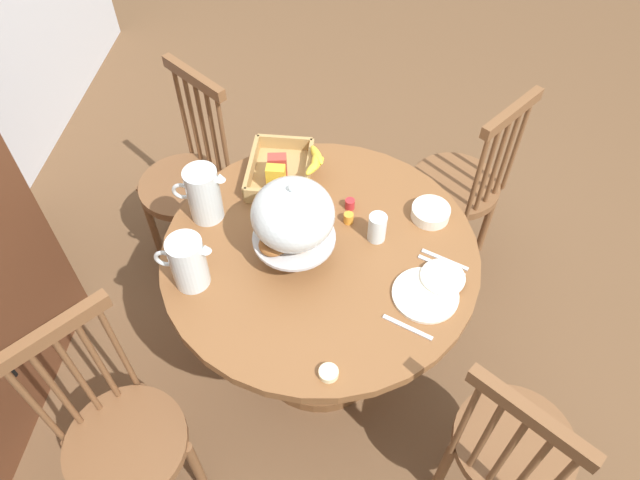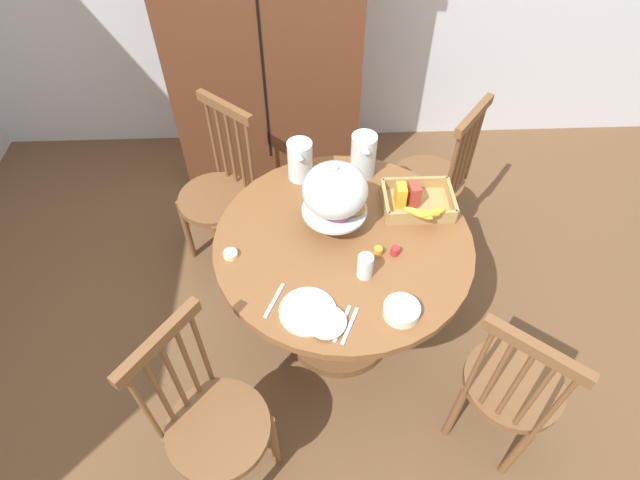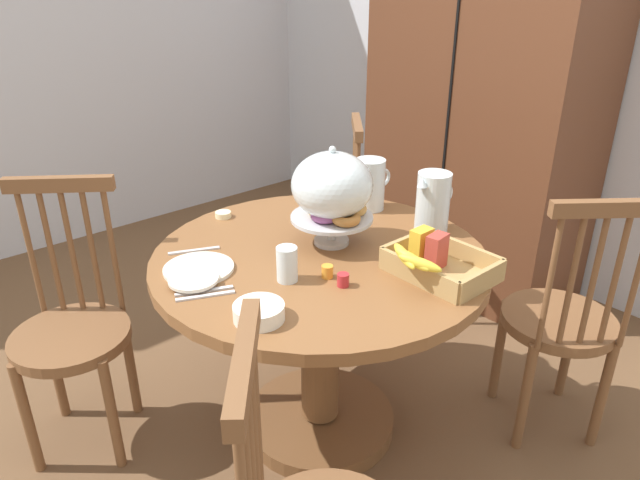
{
  "view_description": "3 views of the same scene",
  "coord_description": "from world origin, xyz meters",
  "px_view_note": "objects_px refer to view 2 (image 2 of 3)",
  "views": [
    {
      "loc": [
        -1.36,
        -0.04,
        2.36
      ],
      "look_at": [
        -0.07,
        0.09,
        0.79
      ],
      "focal_mm": 33.24,
      "sensor_mm": 36.0,
      "label": 1
    },
    {
      "loc": [
        -0.23,
        -1.36,
        2.39
      ],
      "look_at": [
        -0.17,
        0.09,
        0.74
      ],
      "focal_mm": 28.88,
      "sensor_mm": 36.0,
      "label": 2
    },
    {
      "loc": [
        1.23,
        -1.05,
        1.6
      ],
      "look_at": [
        -0.07,
        0.09,
        0.79
      ],
      "focal_mm": 32.76,
      "sensor_mm": 36.0,
      "label": 3
    }
  ],
  "objects_px": {
    "cereal_basket": "(416,202)",
    "pastry_stand_with_dome": "(335,193)",
    "windsor_chair_by_cabinet": "(219,196)",
    "cereal_bowl": "(401,310)",
    "butter_dish": "(230,254)",
    "wooden_armoire": "(263,28)",
    "china_plate_small": "(327,322)",
    "windsor_chair_facing_door": "(214,425)",
    "drinking_glass": "(364,266)",
    "orange_juice_pitcher": "(363,157)",
    "china_plate_large": "(308,311)",
    "windsor_chair_far_side": "(511,388)",
    "windsor_chair_near_window": "(432,182)",
    "dining_table": "(342,272)",
    "milk_pitcher": "(300,162)"
  },
  "relations": [
    {
      "from": "pastry_stand_with_dome",
      "to": "cereal_bowl",
      "type": "xyz_separation_m",
      "value": [
        0.23,
        -0.47,
        -0.17
      ]
    },
    {
      "from": "dining_table",
      "to": "orange_juice_pitcher",
      "type": "bearing_deg",
      "value": 74.29
    },
    {
      "from": "milk_pitcher",
      "to": "butter_dish",
      "type": "distance_m",
      "value": 0.57
    },
    {
      "from": "china_plate_small",
      "to": "drinking_glass",
      "type": "distance_m",
      "value": 0.28
    },
    {
      "from": "cereal_basket",
      "to": "cereal_bowl",
      "type": "distance_m",
      "value": 0.58
    },
    {
      "from": "windsor_chair_facing_door",
      "to": "cereal_bowl",
      "type": "height_order",
      "value": "windsor_chair_facing_door"
    },
    {
      "from": "wooden_armoire",
      "to": "drinking_glass",
      "type": "xyz_separation_m",
      "value": [
        0.44,
        -1.6,
        -0.19
      ]
    },
    {
      "from": "wooden_armoire",
      "to": "orange_juice_pitcher",
      "type": "xyz_separation_m",
      "value": [
        0.49,
        -0.98,
        -0.15
      ]
    },
    {
      "from": "pastry_stand_with_dome",
      "to": "cereal_bowl",
      "type": "bearing_deg",
      "value": -64.25
    },
    {
      "from": "china_plate_small",
      "to": "cereal_bowl",
      "type": "xyz_separation_m",
      "value": [
        0.28,
        0.04,
        0.01
      ]
    },
    {
      "from": "butter_dish",
      "to": "wooden_armoire",
      "type": "bearing_deg",
      "value": 85.87
    },
    {
      "from": "windsor_chair_near_window",
      "to": "china_plate_large",
      "type": "relative_size",
      "value": 4.43
    },
    {
      "from": "dining_table",
      "to": "china_plate_small",
      "type": "bearing_deg",
      "value": -102.39
    },
    {
      "from": "windsor_chair_by_cabinet",
      "to": "windsor_chair_facing_door",
      "type": "xyz_separation_m",
      "value": [
        0.09,
        -1.26,
        0.0
      ]
    },
    {
      "from": "cereal_basket",
      "to": "pastry_stand_with_dome",
      "type": "bearing_deg",
      "value": -166.69
    },
    {
      "from": "windsor_chair_by_cabinet",
      "to": "drinking_glass",
      "type": "xyz_separation_m",
      "value": [
        0.69,
        -0.78,
        0.34
      ]
    },
    {
      "from": "windsor_chair_near_window",
      "to": "windsor_chair_facing_door",
      "type": "xyz_separation_m",
      "value": [
        -1.09,
        -1.33,
        0.0
      ]
    },
    {
      "from": "cereal_basket",
      "to": "china_plate_large",
      "type": "height_order",
      "value": "cereal_basket"
    },
    {
      "from": "windsor_chair_facing_door",
      "to": "pastry_stand_with_dome",
      "type": "bearing_deg",
      "value": 56.58
    },
    {
      "from": "drinking_glass",
      "to": "windsor_chair_far_side",
      "type": "bearing_deg",
      "value": -32.96
    },
    {
      "from": "pastry_stand_with_dome",
      "to": "china_plate_small",
      "type": "distance_m",
      "value": 0.54
    },
    {
      "from": "china_plate_large",
      "to": "china_plate_small",
      "type": "bearing_deg",
      "value": -39.52
    },
    {
      "from": "windsor_chair_far_side",
      "to": "windsor_chair_by_cabinet",
      "type": "bearing_deg",
      "value": 137.71
    },
    {
      "from": "windsor_chair_facing_door",
      "to": "drinking_glass",
      "type": "xyz_separation_m",
      "value": [
        0.6,
        0.48,
        0.34
      ]
    },
    {
      "from": "drinking_glass",
      "to": "dining_table",
      "type": "bearing_deg",
      "value": 109.26
    },
    {
      "from": "pastry_stand_with_dome",
      "to": "cereal_basket",
      "type": "xyz_separation_m",
      "value": [
        0.37,
        0.09,
        -0.15
      ]
    },
    {
      "from": "windsor_chair_near_window",
      "to": "china_plate_large",
      "type": "xyz_separation_m",
      "value": [
        -0.71,
        -1.02,
        0.29
      ]
    },
    {
      "from": "orange_juice_pitcher",
      "to": "butter_dish",
      "type": "xyz_separation_m",
      "value": [
        -0.59,
        -0.5,
        -0.09
      ]
    },
    {
      "from": "windsor_chair_far_side",
      "to": "orange_juice_pitcher",
      "type": "distance_m",
      "value": 1.19
    },
    {
      "from": "windsor_chair_far_side",
      "to": "pastry_stand_with_dome",
      "type": "distance_m",
      "value": 1.06
    },
    {
      "from": "windsor_chair_by_cabinet",
      "to": "orange_juice_pitcher",
      "type": "distance_m",
      "value": 0.85
    },
    {
      "from": "china_plate_large",
      "to": "drinking_glass",
      "type": "height_order",
      "value": "drinking_glass"
    },
    {
      "from": "dining_table",
      "to": "china_plate_small",
      "type": "distance_m",
      "value": 0.5
    },
    {
      "from": "orange_juice_pitcher",
      "to": "butter_dish",
      "type": "distance_m",
      "value": 0.78
    },
    {
      "from": "pastry_stand_with_dome",
      "to": "butter_dish",
      "type": "relative_size",
      "value": 5.73
    },
    {
      "from": "pastry_stand_with_dome",
      "to": "orange_juice_pitcher",
      "type": "height_order",
      "value": "pastry_stand_with_dome"
    },
    {
      "from": "windsor_chair_facing_door",
      "to": "drinking_glass",
      "type": "distance_m",
      "value": 0.84
    },
    {
      "from": "windsor_chair_by_cabinet",
      "to": "cereal_bowl",
      "type": "xyz_separation_m",
      "value": [
        0.82,
        -0.97,
        0.31
      ]
    },
    {
      "from": "windsor_chair_facing_door",
      "to": "cereal_bowl",
      "type": "xyz_separation_m",
      "value": [
        0.73,
        0.29,
        0.31
      ]
    },
    {
      "from": "windsor_chair_facing_door",
      "to": "windsor_chair_far_side",
      "type": "bearing_deg",
      "value": 5.08
    },
    {
      "from": "windsor_chair_far_side",
      "to": "china_plate_large",
      "type": "relative_size",
      "value": 4.43
    },
    {
      "from": "china_plate_large",
      "to": "cereal_basket",
      "type": "bearing_deg",
      "value": 47.07
    },
    {
      "from": "china_plate_small",
      "to": "cereal_bowl",
      "type": "distance_m",
      "value": 0.29
    },
    {
      "from": "windsor_chair_far_side",
      "to": "cereal_basket",
      "type": "xyz_separation_m",
      "value": [
        -0.31,
        0.74,
        0.33
      ]
    },
    {
      "from": "wooden_armoire",
      "to": "orange_juice_pitcher",
      "type": "distance_m",
      "value": 1.11
    },
    {
      "from": "windsor_chair_near_window",
      "to": "cereal_basket",
      "type": "xyz_separation_m",
      "value": [
        -0.21,
        -0.49,
        0.33
      ]
    },
    {
      "from": "windsor_chair_near_window",
      "to": "drinking_glass",
      "type": "bearing_deg",
      "value": -119.62
    },
    {
      "from": "cereal_basket",
      "to": "drinking_glass",
      "type": "relative_size",
      "value": 2.87
    },
    {
      "from": "orange_juice_pitcher",
      "to": "cereal_basket",
      "type": "xyz_separation_m",
      "value": [
        0.22,
        -0.25,
        -0.06
      ]
    },
    {
      "from": "windsor_chair_far_side",
      "to": "pastry_stand_with_dome",
      "type": "bearing_deg",
      "value": 136.18
    }
  ]
}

